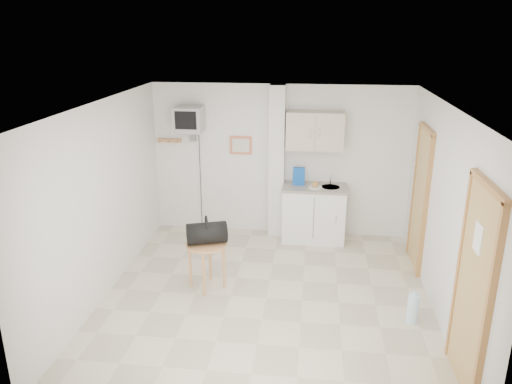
# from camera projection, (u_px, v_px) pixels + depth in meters

# --- Properties ---
(ground) EXTENTS (4.50, 4.50, 0.00)m
(ground) POSITION_uv_depth(u_px,v_px,m) (266.00, 298.00, 6.49)
(ground) COLOR beige
(ground) RESTS_ON ground
(room_envelope) EXTENTS (4.24, 4.54, 2.55)m
(room_envelope) POSITION_uv_depth(u_px,v_px,m) (287.00, 184.00, 6.05)
(room_envelope) COLOR white
(room_envelope) RESTS_ON ground
(kitchenette) EXTENTS (1.03, 0.58, 2.10)m
(kitchenette) POSITION_uv_depth(u_px,v_px,m) (314.00, 193.00, 8.05)
(kitchenette) COLOR white
(kitchenette) RESTS_ON ground
(crt_television) EXTENTS (0.44, 0.45, 2.15)m
(crt_television) POSITION_uv_depth(u_px,v_px,m) (189.00, 120.00, 7.94)
(crt_television) COLOR slate
(crt_television) RESTS_ON ground
(round_table) EXTENTS (0.54, 0.54, 0.65)m
(round_table) POSITION_uv_depth(u_px,v_px,m) (206.00, 250.00, 6.59)
(round_table) COLOR #BD7E4B
(round_table) RESTS_ON ground
(duffel_bag) EXTENTS (0.58, 0.44, 0.39)m
(duffel_bag) POSITION_uv_depth(u_px,v_px,m) (207.00, 233.00, 6.52)
(duffel_bag) COLOR black
(duffel_bag) RESTS_ON round_table
(water_bottle) EXTENTS (0.13, 0.13, 0.40)m
(water_bottle) POSITION_uv_depth(u_px,v_px,m) (413.00, 309.00, 5.91)
(water_bottle) COLOR #BDE6F8
(water_bottle) RESTS_ON ground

